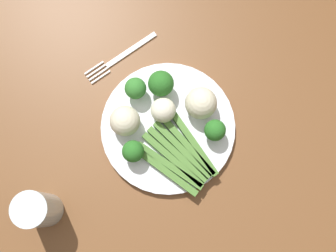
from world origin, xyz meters
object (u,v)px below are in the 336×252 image
Objects in this scene: plate at (168,127)px; cauliflower_front at (201,103)px; asparagus_bundle at (178,156)px; cauliflower_mid at (163,110)px; fork at (121,57)px; broccoli_left at (161,84)px; cauliflower_back_right at (125,121)px; dining_table at (198,154)px; broccoli_front_left at (216,132)px; water_glass at (38,210)px; broccoli_right at (135,88)px; broccoli_outer_edge at (133,151)px.

cauliflower_front reaches higher than plate.
cauliflower_mid is (0.08, -0.04, 0.02)m from asparagus_bundle.
fork is at bearing -17.52° from asparagus_bundle.
broccoli_left reaches higher than cauliflower_back_right.
dining_table is 0.17m from cauliflower_front.
cauliflower_front is (0.04, -0.10, 0.02)m from asparagus_bundle.
broccoli_front_left is 0.11m from cauliflower_mid.
cauliflower_back_right is 0.15m from fork.
dining_table is 19.81× the size of cauliflower_front.
dining_table is 0.36m from water_glass.
asparagus_bundle is 0.23m from fork.
asparagus_bundle is 2.67× the size of cauliflower_back_right.
broccoli_front_left is (-0.02, -0.08, 0.02)m from asparagus_bundle.
cauliflower_mid is 0.79× the size of cauliflower_front.
broccoli_front_left is at bearing -145.72° from plate.
dining_table is 0.15m from asparagus_bundle.
dining_table is 24.25× the size of broccoli_front_left.
plate is (0.07, 0.02, 0.12)m from dining_table.
asparagus_bundle is at bearing 110.34° from cauliflower_front.
cauliflower_back_right reaches higher than fork.
water_glass reaches higher than plate.
broccoli_left is at bearing -32.99° from asparagus_bundle.
broccoli_outer_edge is (-0.08, 0.09, -0.00)m from broccoli_right.
broccoli_right is (0.03, 0.04, -0.01)m from broccoli_left.
fork reaches higher than dining_table.
broccoli_right is at bearing -82.22° from water_glass.
fork is at bearing 2.80° from broccoli_left.
cauliflower_mid reaches higher than asparagus_bundle.
broccoli_left is at bearing 102.72° from fork.
broccoli_right reaches higher than plate.
fork is (0.15, -0.03, -0.04)m from cauliflower_mid.
asparagus_bundle is 3.01× the size of broccoli_right.
broccoli_front_left is at bearing 161.30° from cauliflower_front.
asparagus_bundle is 3.08× the size of broccoli_front_left.
asparagus_bundle is at bearing 152.84° from plate.
broccoli_left is 0.08m from cauliflower_front.
broccoli_outer_edge is at bearing 63.10° from fork.
fork is at bearing -39.55° from cauliflower_back_right.
water_glass is (0.03, 0.28, 0.02)m from cauliflower_mid.
asparagus_bundle is 0.14m from broccoli_left.
water_glass reaches higher than dining_table.
broccoli_front_left is (-0.00, -0.03, 0.16)m from dining_table.
asparagus_bundle is 0.27m from water_glass.
cauliflower_front is at bearing 109.30° from fork.
plate is 5.42× the size of cauliflower_mid.
broccoli_left is 0.99× the size of cauliflower_front.
broccoli_front_left is at bearing -105.91° from asparagus_bundle.
plate is 1.70× the size of asparagus_bundle.
cauliflower_mid is 0.07m from cauliflower_front.
water_glass reaches higher than broccoli_outer_edge.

